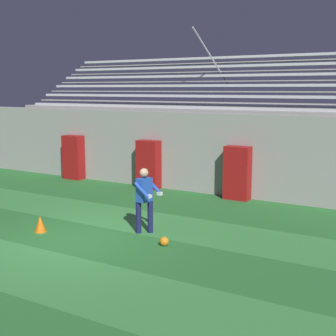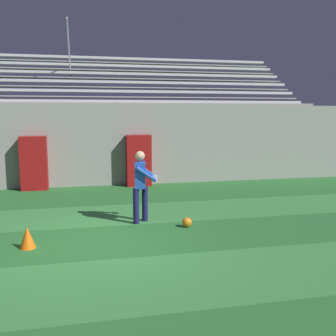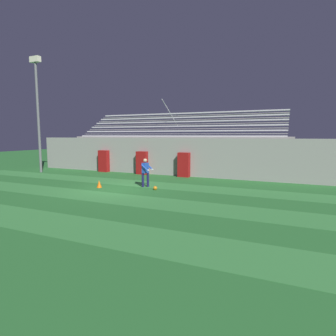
# 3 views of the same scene
# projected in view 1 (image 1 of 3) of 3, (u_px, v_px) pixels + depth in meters

# --- Properties ---
(ground_plane) EXTENTS (80.00, 80.00, 0.00)m
(ground_plane) POSITION_uv_depth(u_px,v_px,m) (77.00, 240.00, 11.35)
(ground_plane) COLOR #286B2D
(turf_stripe_mid) EXTENTS (28.00, 2.04, 0.01)m
(turf_stripe_mid) POSITION_uv_depth(u_px,v_px,m) (15.00, 265.00, 9.72)
(turf_stripe_mid) COLOR #38843D
(turf_stripe_mid) RESTS_ON ground
(turf_stripe_far) EXTENTS (28.00, 2.04, 0.01)m
(turf_stripe_far) POSITION_uv_depth(u_px,v_px,m) (128.00, 219.00, 13.19)
(turf_stripe_far) COLOR #38843D
(turf_stripe_far) RESTS_ON ground
(back_wall) EXTENTS (24.00, 0.60, 2.80)m
(back_wall) POSITION_uv_depth(u_px,v_px,m) (198.00, 152.00, 16.65)
(back_wall) COLOR #999691
(back_wall) RESTS_ON ground
(padding_pillar_gate_left) EXTENTS (0.85, 0.44, 1.77)m
(padding_pillar_gate_left) POSITION_uv_depth(u_px,v_px,m) (149.00, 165.00, 17.13)
(padding_pillar_gate_left) COLOR maroon
(padding_pillar_gate_left) RESTS_ON ground
(padding_pillar_gate_right) EXTENTS (0.85, 0.44, 1.77)m
(padding_pillar_gate_right) POSITION_uv_depth(u_px,v_px,m) (237.00, 173.00, 15.40)
(padding_pillar_gate_right) COLOR maroon
(padding_pillar_gate_right) RESTS_ON ground
(padding_pillar_far_left) EXTENTS (0.85, 0.44, 1.77)m
(padding_pillar_far_left) POSITION_uv_depth(u_px,v_px,m) (73.00, 157.00, 18.94)
(padding_pillar_far_left) COLOR maroon
(padding_pillar_far_left) RESTS_ON ground
(bleacher_stand) EXTENTS (18.00, 4.75, 5.83)m
(bleacher_stand) POSITION_uv_depth(u_px,v_px,m) (228.00, 142.00, 18.92)
(bleacher_stand) COLOR #999691
(bleacher_stand) RESTS_ON ground
(goalkeeper) EXTENTS (0.63, 0.64, 1.67)m
(goalkeeper) POSITION_uv_depth(u_px,v_px,m) (145.00, 196.00, 11.75)
(goalkeeper) COLOR #19194C
(goalkeeper) RESTS_ON ground
(soccer_ball) EXTENTS (0.22, 0.22, 0.22)m
(soccer_ball) POSITION_uv_depth(u_px,v_px,m) (164.00, 241.00, 10.90)
(soccer_ball) COLOR orange
(soccer_ball) RESTS_ON ground
(traffic_cone) EXTENTS (0.30, 0.30, 0.42)m
(traffic_cone) POSITION_uv_depth(u_px,v_px,m) (40.00, 224.00, 11.95)
(traffic_cone) COLOR orange
(traffic_cone) RESTS_ON ground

